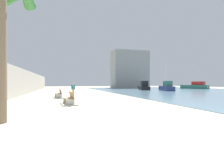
{
  "coord_description": "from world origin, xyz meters",
  "views": [
    {
      "loc": [
        -2.31,
        -8.8,
        1.67
      ],
      "look_at": [
        3.46,
        10.63,
        1.55
      ],
      "focal_mm": 27.87,
      "sensor_mm": 36.0,
      "label": 1
    }
  ],
  "objects_px": {
    "person_walking": "(73,88)",
    "boat_distant": "(195,86)",
    "bench_near": "(69,102)",
    "boat_far_right": "(167,87)",
    "boat_mid_bay": "(144,87)",
    "bench_far": "(59,96)"
  },
  "relations": [
    {
      "from": "person_walking",
      "to": "boat_distant",
      "type": "distance_m",
      "value": 39.48
    },
    {
      "from": "person_walking",
      "to": "boat_mid_bay",
      "type": "height_order",
      "value": "boat_mid_bay"
    },
    {
      "from": "boat_distant",
      "to": "boat_far_right",
      "type": "bearing_deg",
      "value": -151.69
    },
    {
      "from": "boat_far_right",
      "to": "boat_distant",
      "type": "bearing_deg",
      "value": 28.31
    },
    {
      "from": "bench_near",
      "to": "person_walking",
      "type": "relative_size",
      "value": 1.29
    },
    {
      "from": "bench_near",
      "to": "bench_far",
      "type": "distance_m",
      "value": 6.36
    },
    {
      "from": "bench_near",
      "to": "boat_distant",
      "type": "relative_size",
      "value": 0.3
    },
    {
      "from": "boat_mid_bay",
      "to": "boat_far_right",
      "type": "bearing_deg",
      "value": -67.43
    },
    {
      "from": "bench_far",
      "to": "person_walking",
      "type": "bearing_deg",
      "value": 49.18
    },
    {
      "from": "bench_far",
      "to": "boat_far_right",
      "type": "xyz_separation_m",
      "value": [
        22.1,
        12.36,
        0.56
      ]
    },
    {
      "from": "boat_distant",
      "to": "bench_near",
      "type": "bearing_deg",
      "value": -143.51
    },
    {
      "from": "bench_near",
      "to": "boat_distant",
      "type": "bearing_deg",
      "value": 36.49
    },
    {
      "from": "person_walking",
      "to": "boat_far_right",
      "type": "relative_size",
      "value": 0.24
    },
    {
      "from": "person_walking",
      "to": "boat_distant",
      "type": "relative_size",
      "value": 0.23
    },
    {
      "from": "bench_near",
      "to": "boat_distant",
      "type": "xyz_separation_m",
      "value": [
        35.89,
        26.55,
        0.57
      ]
    },
    {
      "from": "bench_near",
      "to": "person_walking",
      "type": "xyz_separation_m",
      "value": [
        0.88,
        8.3,
        0.76
      ]
    },
    {
      "from": "bench_far",
      "to": "boat_mid_bay",
      "type": "xyz_separation_m",
      "value": [
        19.68,
        18.2,
        0.56
      ]
    },
    {
      "from": "bench_far",
      "to": "boat_distant",
      "type": "distance_m",
      "value": 41.94
    },
    {
      "from": "bench_far",
      "to": "person_walking",
      "type": "relative_size",
      "value": 1.29
    },
    {
      "from": "bench_far",
      "to": "boat_mid_bay",
      "type": "height_order",
      "value": "boat_mid_bay"
    },
    {
      "from": "bench_far",
      "to": "person_walking",
      "type": "height_order",
      "value": "person_walking"
    },
    {
      "from": "boat_far_right",
      "to": "bench_near",
      "type": "bearing_deg",
      "value": -138.71
    }
  ]
}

